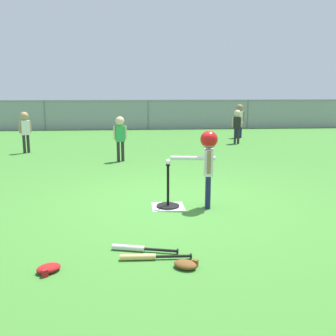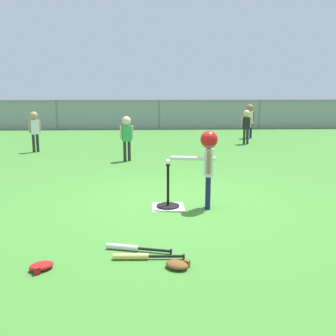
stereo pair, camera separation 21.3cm
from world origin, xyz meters
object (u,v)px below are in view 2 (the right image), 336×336
at_px(batter_child, 208,154).
at_px(spare_bat_wood, 138,256).
at_px(spare_bat_silver, 129,248).
at_px(glove_near_bats, 177,265).
at_px(baseball_on_tee, 168,162).
at_px(fielder_deep_left, 34,126).
at_px(fielder_deep_center, 250,117).
at_px(glove_by_plate, 41,266).
at_px(fielder_deep_right, 127,132).
at_px(batting_tee, 168,201).
at_px(fielder_near_left, 246,122).

bearing_deg(batter_child, spare_bat_wood, -118.82).
relative_size(spare_bat_silver, glove_near_bats, 2.47).
bearing_deg(spare_bat_wood, glove_near_bats, -29.64).
relative_size(baseball_on_tee, fielder_deep_left, 0.07).
height_order(batter_child, fielder_deep_center, fielder_deep_center).
relative_size(spare_bat_wood, glove_near_bats, 2.56).
distance_m(baseball_on_tee, batter_child, 0.55).
bearing_deg(glove_by_plate, baseball_on_tee, 56.72).
xyz_separation_m(batter_child, glove_near_bats, (-0.53, -1.82, -0.72)).
xyz_separation_m(spare_bat_wood, glove_by_plate, (-0.87, -0.18, 0.01)).
xyz_separation_m(batter_child, spare_bat_silver, (-0.99, -1.40, -0.73)).
distance_m(baseball_on_tee, spare_bat_wood, 1.83).
height_order(batter_child, glove_by_plate, batter_child).
bearing_deg(glove_by_plate, batter_child, 45.56).
xyz_separation_m(fielder_deep_right, glove_by_plate, (-0.46, -5.40, -0.61)).
bearing_deg(batting_tee, batter_child, -8.41).
relative_size(baseball_on_tee, batter_child, 0.07).
distance_m(batting_tee, glove_near_bats, 1.90).
bearing_deg(fielder_deep_right, fielder_deep_center, 46.40).
xyz_separation_m(fielder_deep_left, spare_bat_silver, (2.73, -6.36, -0.63)).
distance_m(batting_tee, baseball_on_tee, 0.55).
relative_size(baseball_on_tee, fielder_near_left, 0.07).
height_order(batter_child, spare_bat_silver, batter_child).
height_order(fielder_deep_right, spare_bat_silver, fielder_deep_right).
xyz_separation_m(batting_tee, fielder_deep_right, (-0.77, 3.52, 0.55)).
relative_size(fielder_deep_right, glove_near_bats, 3.68).
bearing_deg(spare_bat_silver, fielder_deep_left, 113.23).
bearing_deg(fielder_deep_right, fielder_near_left, 37.88).
xyz_separation_m(spare_bat_silver, glove_near_bats, (0.46, -0.42, 0.01)).
relative_size(batting_tee, batter_child, 0.56).
height_order(batting_tee, glove_by_plate, batting_tee).
relative_size(fielder_near_left, spare_bat_silver, 1.47).
distance_m(batting_tee, spare_bat_wood, 1.73).
bearing_deg(glove_by_plate, spare_bat_silver, 27.26).
xyz_separation_m(baseball_on_tee, spare_bat_wood, (-0.36, -1.69, -0.61)).
bearing_deg(spare_bat_silver, glove_by_plate, -152.74).
bearing_deg(spare_bat_wood, batter_child, 61.18).
relative_size(fielder_deep_center, spare_bat_wood, 1.57).
bearing_deg(glove_by_plate, fielder_near_left, 64.73).
bearing_deg(fielder_near_left, glove_by_plate, -115.27).
height_order(batting_tee, spare_bat_silver, batting_tee).
relative_size(batter_child, glove_near_bats, 3.92).
bearing_deg(spare_bat_wood, spare_bat_silver, 114.61).
bearing_deg(glove_near_bats, batting_tee, 90.18).
height_order(fielder_deep_center, spare_bat_silver, fielder_deep_center).
height_order(baseball_on_tee, fielder_deep_right, fielder_deep_right).
bearing_deg(batter_child, spare_bat_silver, -125.23).
bearing_deg(batter_child, baseball_on_tee, 171.59).
bearing_deg(fielder_deep_left, fielder_near_left, 11.99).
bearing_deg(baseball_on_tee, spare_bat_silver, -107.15).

